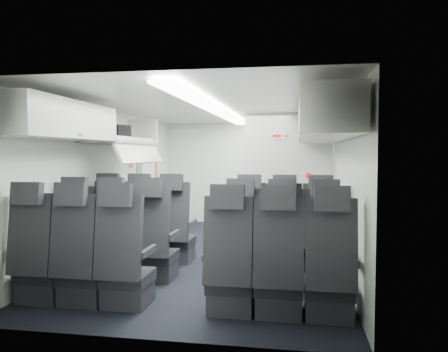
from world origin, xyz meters
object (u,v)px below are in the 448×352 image
(seat_row_mid, at_px, (198,249))
(carry_on_bag, at_px, (114,134))
(boarding_door, at_px, (148,182))
(flight_attendant, at_px, (256,185))
(galley_unit, at_px, (288,180))
(seat_row_front, at_px, (213,234))
(seat_row_rear, at_px, (176,269))

(seat_row_mid, bearing_deg, carry_on_bag, 145.57)
(boarding_door, xyz_separation_m, flight_attendant, (2.03, 0.13, -0.03))
(galley_unit, bearing_deg, seat_row_front, -106.28)
(boarding_door, bearing_deg, flight_attendant, 3.54)
(seat_row_rear, bearing_deg, seat_row_front, 90.00)
(seat_row_front, bearing_deg, seat_row_rear, -90.00)
(boarding_door, bearing_deg, carry_on_bag, -84.37)
(seat_row_rear, bearing_deg, flight_attendant, 84.46)
(seat_row_rear, bearing_deg, boarding_door, 112.87)
(seat_row_mid, bearing_deg, galley_unit, 77.12)
(seat_row_front, height_order, galley_unit, galley_unit)
(seat_row_mid, xyz_separation_m, boarding_door, (-1.64, 2.99, 0.55))
(flight_attendant, relative_size, carry_on_bag, 4.68)
(seat_row_mid, distance_m, galley_unit, 4.30)
(seat_row_front, distance_m, flight_attendant, 2.31)
(seat_row_front, distance_m, seat_row_mid, 0.90)
(galley_unit, height_order, carry_on_bag, same)
(boarding_door, bearing_deg, galley_unit, 24.28)
(seat_row_rear, relative_size, galley_unit, 1.75)
(galley_unit, bearing_deg, flight_attendant, -118.28)
(seat_row_front, relative_size, carry_on_bag, 8.39)
(carry_on_bag, bearing_deg, seat_row_mid, -16.61)
(boarding_door, height_order, carry_on_bag, carry_on_bag)
(galley_unit, height_order, boarding_door, galley_unit)
(seat_row_front, relative_size, boarding_door, 1.79)
(flight_attendant, distance_m, carry_on_bag, 2.93)
(seat_row_rear, xyz_separation_m, galley_unit, (0.95, 5.05, 0.55))
(seat_row_mid, distance_m, flight_attendant, 3.18)
(seat_row_rear, xyz_separation_m, boarding_door, (-1.64, 3.89, 0.55))
(seat_row_front, height_order, flight_attendant, flight_attendant)
(seat_row_front, xyz_separation_m, seat_row_mid, (0.00, -0.90, 0.00))
(flight_attendant, height_order, carry_on_bag, carry_on_bag)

